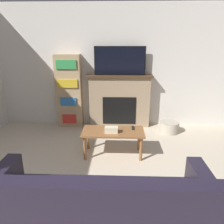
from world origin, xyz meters
TOP-DOWN VIEW (x-y plane):
  - wall_back at (0.00, 3.91)m, footprint 6.04×0.06m
  - fireplace at (0.21, 3.77)m, footprint 1.47×0.28m
  - tv at (0.21, 3.75)m, footprint 1.11×0.03m
  - couch at (0.03, 0.61)m, footprint 2.20×0.89m
  - coffee_table at (0.11, 2.36)m, footprint 1.05×0.51m
  - tissue_box at (0.08, 2.29)m, footprint 0.22×0.12m
  - remote_control at (0.46, 2.48)m, footprint 0.04×0.15m
  - bookshelf at (-0.93, 3.75)m, footprint 0.56×0.29m
  - storage_basket at (1.31, 3.40)m, footprint 0.41×0.41m

SIDE VIEW (x-z plane):
  - storage_basket at x=1.31m, z-range 0.00..0.24m
  - couch at x=0.03m, z-range -0.15..0.74m
  - coffee_table at x=0.11m, z-range 0.16..0.61m
  - remote_control at x=0.46m, z-range 0.45..0.47m
  - tissue_box at x=0.08m, z-range 0.45..0.55m
  - fireplace at x=0.21m, z-range 0.00..1.20m
  - bookshelf at x=-0.93m, z-range 0.00..1.64m
  - wall_back at x=0.00m, z-range 0.00..2.70m
  - tv at x=0.21m, z-range 1.20..1.81m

